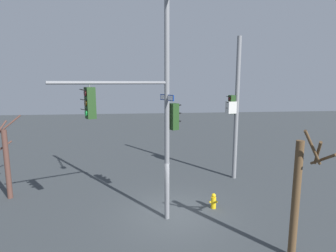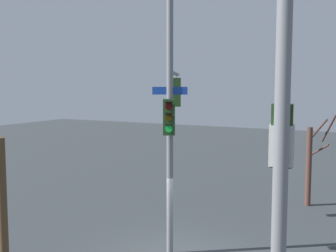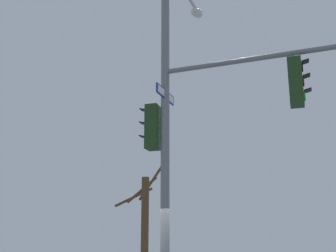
% 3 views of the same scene
% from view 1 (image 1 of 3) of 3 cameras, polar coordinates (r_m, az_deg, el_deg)
% --- Properties ---
extents(ground_plane, '(80.00, 80.00, 0.00)m').
position_cam_1_polar(ground_plane, '(12.68, 0.91, -18.27)').
color(ground_plane, '#363C3F').
extents(main_signal_pole_assembly, '(5.52, 3.44, 9.64)m').
position_cam_1_polar(main_signal_pole_assembly, '(10.43, -2.60, 6.02)').
color(main_signal_pole_assembly, slate).
rests_on(main_signal_pole_assembly, ground).
extents(secondary_pole_assembly, '(0.81, 0.52, 8.50)m').
position_cam_1_polar(secondary_pole_assembly, '(16.43, 14.06, 3.62)').
color(secondary_pole_assembly, slate).
rests_on(secondary_pole_assembly, ground).
extents(fire_hydrant, '(0.38, 0.24, 0.73)m').
position_cam_1_polar(fire_hydrant, '(13.23, 9.68, -15.53)').
color(fire_hydrant, yellow).
rests_on(fire_hydrant, ground).
extents(bare_tree_behind_pole, '(1.20, 1.49, 4.50)m').
position_cam_1_polar(bare_tree_behind_pole, '(9.97, 26.01, -13.16)').
color(bare_tree_behind_pole, brown).
rests_on(bare_tree_behind_pole, ground).
extents(bare_tree_across_street, '(1.58, 1.36, 4.18)m').
position_cam_1_polar(bare_tree_across_street, '(15.85, -31.24, -6.28)').
color(bare_tree_across_street, '#50332B').
rests_on(bare_tree_across_street, ground).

